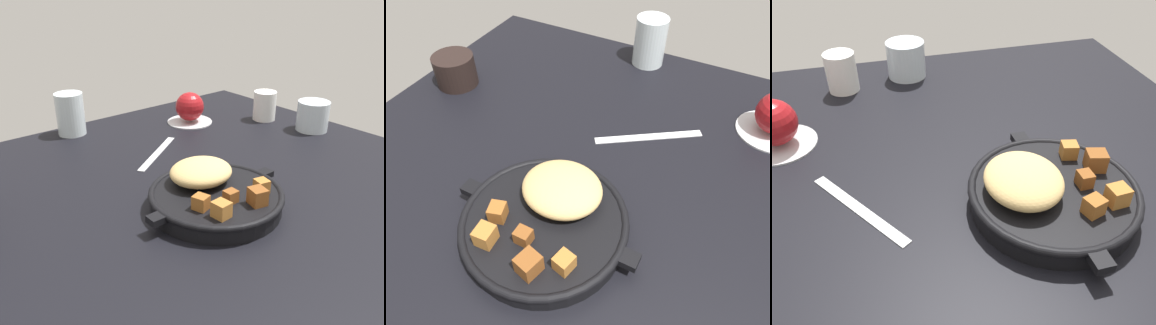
# 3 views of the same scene
# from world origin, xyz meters

# --- Properties ---
(ground_plane) EXTENTS (1.02, 0.95, 0.02)m
(ground_plane) POSITION_xyz_m (0.00, 0.00, -0.01)
(ground_plane) COLOR black
(cast_iron_skillet) EXTENTS (0.28, 0.24, 0.07)m
(cast_iron_skillet) POSITION_xyz_m (-0.05, -0.09, 0.03)
(cast_iron_skillet) COLOR black
(cast_iron_skillet) RESTS_ON ground_plane
(saucer_plate) EXTENTS (0.12, 0.12, 0.01)m
(saucer_plate) POSITION_xyz_m (0.20, 0.29, 0.00)
(saucer_plate) COLOR #B7BABF
(saucer_plate) RESTS_ON ground_plane
(butter_knife) EXTENTS (0.17, 0.13, 0.00)m
(butter_knife) POSITION_xyz_m (0.01, 0.17, 0.00)
(butter_knife) COLOR silver
(butter_knife) RESTS_ON ground_plane
(coffee_mug_dark) EXTENTS (0.09, 0.09, 0.07)m
(coffee_mug_dark) POSITION_xyz_m (-0.42, 0.14, 0.03)
(coffee_mug_dark) COLOR black
(coffee_mug_dark) RESTS_ON ground_plane
(water_glass_tall) EXTENTS (0.07, 0.07, 0.11)m
(water_glass_tall) POSITION_xyz_m (-0.09, 0.41, 0.05)
(water_glass_tall) COLOR silver
(water_glass_tall) RESTS_ON ground_plane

